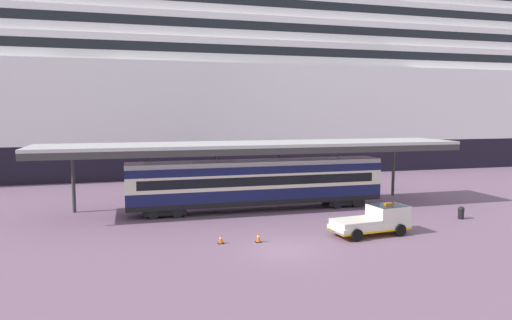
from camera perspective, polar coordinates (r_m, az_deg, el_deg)
ground_plane at (r=27.51m, az=3.46°, el=-11.03°), size 400.00×400.00×0.00m
cruise_ship at (r=68.99m, az=-9.06°, el=9.33°), size 173.09×25.88×36.11m
platform_canopy at (r=37.96m, az=0.00°, el=1.74°), size 34.52×5.97×5.52m
train_carriage at (r=37.86m, az=0.18°, el=-2.76°), size 20.83×2.81×4.11m
service_truck at (r=31.73m, az=14.53°, el=-7.07°), size 5.40×2.71×2.02m
traffic_cone_near at (r=28.86m, az=-4.33°, el=-9.61°), size 0.36×0.36×0.60m
traffic_cone_mid at (r=29.06m, az=0.30°, el=-9.43°), size 0.36×0.36×0.66m
quay_bollard at (r=38.38m, az=23.85°, el=-5.87°), size 0.48×0.48×0.96m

